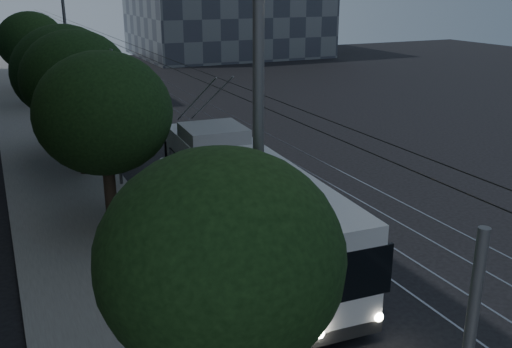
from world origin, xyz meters
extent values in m
plane|color=black|center=(0.00, 0.00, 0.00)|extent=(120.00, 120.00, 0.00)
cube|color=slate|center=(-7.50, 20.00, 0.07)|extent=(5.00, 90.00, 0.15)
cube|color=#97979F|center=(0.28, 20.00, 0.01)|extent=(0.08, 90.00, 0.02)
cube|color=#97979F|center=(1.72, 20.00, 0.01)|extent=(0.08, 90.00, 0.02)
cube|color=#97979F|center=(3.28, 20.00, 0.01)|extent=(0.08, 90.00, 0.02)
cube|color=#97979F|center=(4.72, 20.00, 0.01)|extent=(0.08, 90.00, 0.02)
cylinder|color=black|center=(-3.85, 20.00, 5.60)|extent=(0.02, 90.00, 0.02)
cylinder|color=black|center=(-3.15, 20.00, 5.60)|extent=(0.02, 90.00, 0.02)
cylinder|color=#5E5E60|center=(-5.30, 10.00, 3.00)|extent=(0.14, 0.14, 6.00)
cylinder|color=#5E5E60|center=(-5.30, 30.00, 3.00)|extent=(0.14, 0.14, 6.00)
cylinder|color=#5E5E60|center=(-5.30, 50.00, 3.00)|extent=(0.14, 0.14, 6.00)
cube|color=#BDBDBF|center=(-2.90, 1.70, 1.76)|extent=(3.20, 12.04, 2.83)
cube|color=black|center=(-2.90, 1.70, 0.50)|extent=(3.24, 12.09, 0.35)
cube|color=black|center=(-2.90, 2.19, 1.89)|extent=(3.12, 9.57, 1.04)
cube|color=black|center=(-2.90, -4.24, 2.04)|extent=(2.23, 0.21, 1.29)
cube|color=black|center=(-2.90, 7.63, 1.99)|extent=(2.03, 0.19, 0.99)
cube|color=green|center=(-2.90, -4.24, 2.93)|extent=(1.59, 0.15, 0.32)
cube|color=gray|center=(-2.90, 4.68, 3.43)|extent=(2.25, 2.30, 0.50)
sphere|color=white|center=(-3.74, -4.29, 0.75)|extent=(0.26, 0.26, 0.26)
sphere|color=white|center=(-2.06, -4.29, 0.75)|extent=(0.26, 0.26, 0.26)
cylinder|color=#5E5E60|center=(-3.20, 5.72, 4.44)|extent=(0.06, 4.50, 2.38)
cylinder|color=#5E5E60|center=(-2.60, 5.72, 4.44)|extent=(0.06, 4.50, 2.38)
cylinder|color=black|center=(-4.12, -2.12, 0.50)|extent=(0.30, 0.99, 0.99)
cylinder|color=black|center=(-1.68, -2.12, 0.50)|extent=(0.30, 0.99, 0.99)
cylinder|color=black|center=(-4.12, 4.32, 0.50)|extent=(0.30, 0.99, 0.99)
cylinder|color=black|center=(-1.68, 4.32, 0.50)|extent=(0.30, 0.99, 0.99)
cylinder|color=black|center=(-4.12, 6.23, 0.50)|extent=(0.30, 0.99, 0.99)
cylinder|color=black|center=(-1.68, 6.23, 0.50)|extent=(0.30, 0.99, 0.99)
imported|color=#A4A5AB|center=(-3.10, 8.00, 0.71)|extent=(3.86, 5.58, 1.42)
imported|color=#B3B4B8|center=(-2.70, 19.00, 0.61)|extent=(2.24, 3.81, 1.22)
imported|color=silver|center=(-2.70, 19.74, 0.61)|extent=(3.23, 4.50, 1.21)
imported|color=#B1B2B6|center=(-2.70, 29.00, 0.67)|extent=(2.63, 4.32, 1.34)
imported|color=#B9B9BE|center=(-4.30, 30.82, 0.65)|extent=(1.76, 3.89, 1.30)
ellipsoid|color=black|center=(-6.86, -6.10, 4.17)|extent=(4.18, 4.18, 3.76)
cylinder|color=#2F231A|center=(-6.50, 6.00, 1.21)|extent=(0.44, 0.44, 2.41)
ellipsoid|color=black|center=(-6.50, 6.00, 4.23)|extent=(4.84, 4.84, 4.36)
cylinder|color=#2F231A|center=(-6.50, 12.27, 1.35)|extent=(0.44, 0.44, 2.71)
ellipsoid|color=black|center=(-6.50, 12.27, 4.53)|extent=(4.85, 4.85, 4.36)
cylinder|color=#2F231A|center=(-6.50, 16.29, 1.17)|extent=(0.44, 0.44, 2.34)
ellipsoid|color=black|center=(-6.50, 16.29, 4.32)|extent=(5.28, 5.28, 4.75)
cylinder|color=#2F231A|center=(-7.00, 29.95, 1.46)|extent=(0.44, 0.44, 2.92)
ellipsoid|color=black|center=(-7.00, 29.95, 4.68)|extent=(4.70, 4.70, 4.23)
cylinder|color=#2F231A|center=(-6.50, 36.61, 1.31)|extent=(0.44, 0.44, 2.62)
ellipsoid|color=black|center=(-6.50, 36.61, 4.04)|extent=(3.81, 3.81, 3.43)
cylinder|color=#5E5E60|center=(-5.80, -5.31, 4.79)|extent=(0.20, 0.20, 9.58)
cylinder|color=#5E5E60|center=(-5.20, 24.98, 4.97)|extent=(0.20, 0.20, 9.94)
camera|label=1|loc=(-9.92, -14.08, 8.48)|focal=40.00mm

